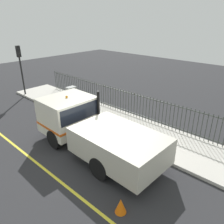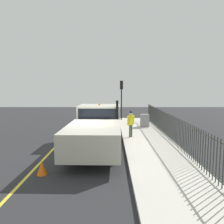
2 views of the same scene
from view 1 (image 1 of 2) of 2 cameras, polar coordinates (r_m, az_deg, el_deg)
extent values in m
plane|color=#2B2B2D|center=(10.33, -4.70, -12.07)|extent=(51.55, 51.55, 0.00)
cube|color=beige|center=(12.51, 6.96, -4.91)|extent=(3.00, 23.43, 0.14)
cube|color=yellow|center=(9.41, -13.77, -16.88)|extent=(0.12, 21.09, 0.01)
cube|color=silver|center=(11.58, -11.38, -0.50)|extent=(2.53, 2.17, 1.78)
cube|color=black|center=(11.42, -11.53, 1.29)|extent=(2.33, 2.21, 0.78)
cube|color=beige|center=(9.32, 1.78, -8.56)|extent=(2.57, 4.02, 1.13)
cube|color=silver|center=(12.76, -14.09, -2.08)|extent=(2.36, 0.26, 0.36)
cube|color=#DB5914|center=(11.74, -11.23, -2.24)|extent=(2.55, 2.19, 0.12)
cylinder|color=black|center=(11.21, -14.73, -6.80)|extent=(0.32, 0.97, 0.96)
cylinder|color=black|center=(12.33, -5.97, -3.16)|extent=(0.32, 0.97, 0.96)
cylinder|color=black|center=(9.00, -3.22, -14.36)|extent=(0.32, 0.97, 0.96)
cylinder|color=black|center=(10.36, 5.95, -8.79)|extent=(0.32, 0.97, 0.96)
sphere|color=orange|center=(11.23, -11.76, 3.88)|extent=(0.12, 0.12, 0.12)
cylinder|color=black|center=(11.28, -3.54, 0.28)|extent=(0.14, 0.14, 2.14)
cube|color=yellow|center=(13.15, -5.85, 2.29)|extent=(0.48, 0.50, 0.60)
sphere|color=tan|center=(13.00, -5.92, 3.98)|extent=(0.22, 0.22, 0.22)
sphere|color=#14193F|center=(12.98, -5.94, 4.31)|extent=(0.21, 0.21, 0.21)
cylinder|color=#4C6047|center=(13.50, -5.73, -0.37)|extent=(0.12, 0.12, 0.81)
cylinder|color=#4C6047|center=(13.34, -5.73, -0.67)|extent=(0.12, 0.12, 0.81)
cylinder|color=yellow|center=(13.41, -5.85, 2.59)|extent=(0.09, 0.09, 0.57)
cylinder|color=yellow|center=(12.91, -5.84, 1.73)|extent=(0.09, 0.09, 0.57)
cylinder|color=#2D332D|center=(11.80, 26.43, -4.54)|extent=(0.04, 0.04, 1.58)
cylinder|color=#2D332D|center=(11.85, 25.41, -4.23)|extent=(0.04, 0.04, 1.58)
cylinder|color=#2D332D|center=(11.90, 24.39, -3.91)|extent=(0.04, 0.04, 1.58)
cylinder|color=#2D332D|center=(11.96, 23.38, -3.60)|extent=(0.04, 0.04, 1.58)
cylinder|color=#2D332D|center=(12.02, 22.38, -3.29)|extent=(0.04, 0.04, 1.58)
cylinder|color=#2D332D|center=(12.08, 21.40, -2.98)|extent=(0.04, 0.04, 1.58)
cylinder|color=#2D332D|center=(12.15, 20.42, -2.67)|extent=(0.04, 0.04, 1.58)
cylinder|color=#2D332D|center=(12.22, 19.46, -2.37)|extent=(0.04, 0.04, 1.58)
cylinder|color=#2D332D|center=(12.30, 18.51, -2.07)|extent=(0.04, 0.04, 1.58)
cylinder|color=#2D332D|center=(12.38, 17.57, -1.77)|extent=(0.04, 0.04, 1.58)
cylinder|color=#2D332D|center=(12.46, 16.65, -1.48)|extent=(0.04, 0.04, 1.58)
cylinder|color=#2D332D|center=(12.55, 15.73, -1.19)|extent=(0.04, 0.04, 1.58)
cylinder|color=#2D332D|center=(12.64, 14.83, -0.90)|extent=(0.04, 0.04, 1.58)
cylinder|color=#2D332D|center=(12.73, 13.94, -0.62)|extent=(0.04, 0.04, 1.58)
cylinder|color=#2D332D|center=(12.83, 13.07, -0.34)|extent=(0.04, 0.04, 1.58)
cylinder|color=#2D332D|center=(12.93, 12.21, -0.06)|extent=(0.04, 0.04, 1.58)
cylinder|color=#2D332D|center=(13.03, 11.36, 0.21)|extent=(0.04, 0.04, 1.58)
cylinder|color=#2D332D|center=(13.14, 10.53, 0.47)|extent=(0.04, 0.04, 1.58)
cylinder|color=#2D332D|center=(13.25, 9.71, 0.73)|extent=(0.04, 0.04, 1.58)
cylinder|color=#2D332D|center=(13.36, 8.90, 0.99)|extent=(0.04, 0.04, 1.58)
cylinder|color=#2D332D|center=(13.47, 8.11, 1.24)|extent=(0.04, 0.04, 1.58)
cylinder|color=#2D332D|center=(13.59, 7.33, 1.49)|extent=(0.04, 0.04, 1.58)
cylinder|color=#2D332D|center=(13.71, 6.56, 1.74)|extent=(0.04, 0.04, 1.58)
cylinder|color=#2D332D|center=(13.84, 5.81, 1.97)|extent=(0.04, 0.04, 1.58)
cylinder|color=#2D332D|center=(13.96, 5.07, 2.21)|extent=(0.04, 0.04, 1.58)
cylinder|color=#2D332D|center=(14.09, 4.34, 2.44)|extent=(0.04, 0.04, 1.58)
cylinder|color=#2D332D|center=(14.22, 3.63, 2.66)|extent=(0.04, 0.04, 1.58)
cylinder|color=#2D332D|center=(14.35, 2.93, 2.88)|extent=(0.04, 0.04, 1.58)
cylinder|color=#2D332D|center=(14.49, 2.24, 3.10)|extent=(0.04, 0.04, 1.58)
cylinder|color=#2D332D|center=(14.63, 1.56, 3.31)|extent=(0.04, 0.04, 1.58)
cylinder|color=#2D332D|center=(14.77, 0.90, 3.52)|extent=(0.04, 0.04, 1.58)
cylinder|color=#2D332D|center=(14.91, 0.25, 3.72)|extent=(0.04, 0.04, 1.58)
cylinder|color=#2D332D|center=(15.05, -0.39, 3.92)|extent=(0.04, 0.04, 1.58)
cylinder|color=#2D332D|center=(15.20, -1.02, 4.11)|extent=(0.04, 0.04, 1.58)
cylinder|color=#2D332D|center=(15.35, -1.63, 4.30)|extent=(0.04, 0.04, 1.58)
cylinder|color=#2D332D|center=(15.50, -2.24, 4.49)|extent=(0.04, 0.04, 1.58)
cylinder|color=#2D332D|center=(15.65, -2.83, 4.67)|extent=(0.04, 0.04, 1.58)
cylinder|color=#2D332D|center=(15.80, -3.41, 4.85)|extent=(0.04, 0.04, 1.58)
cylinder|color=#2D332D|center=(15.96, -3.98, 5.02)|extent=(0.04, 0.04, 1.58)
cylinder|color=#2D332D|center=(16.11, -4.54, 5.19)|extent=(0.04, 0.04, 1.58)
cylinder|color=#2D332D|center=(16.27, -5.09, 5.36)|extent=(0.04, 0.04, 1.58)
cylinder|color=#2D332D|center=(16.43, -5.63, 5.52)|extent=(0.04, 0.04, 1.58)
cylinder|color=#2D332D|center=(16.59, -6.16, 5.68)|extent=(0.04, 0.04, 1.58)
cylinder|color=#2D332D|center=(16.76, -6.68, 5.84)|extent=(0.04, 0.04, 1.58)
cylinder|color=#2D332D|center=(16.92, -7.19, 5.99)|extent=(0.04, 0.04, 1.58)
cylinder|color=#2D332D|center=(17.09, -7.68, 6.14)|extent=(0.04, 0.04, 1.58)
cylinder|color=#2D332D|center=(17.25, -8.17, 6.28)|extent=(0.04, 0.04, 1.58)
cylinder|color=#2D332D|center=(17.42, -8.66, 6.42)|extent=(0.04, 0.04, 1.58)
cylinder|color=#2D332D|center=(17.59, -9.13, 6.56)|extent=(0.04, 0.04, 1.58)
cylinder|color=#2D332D|center=(17.76, -9.59, 6.70)|extent=(0.04, 0.04, 1.58)
cylinder|color=#2D332D|center=(17.94, -10.04, 6.83)|extent=(0.04, 0.04, 1.58)
cylinder|color=#2D332D|center=(18.11, -10.49, 6.96)|extent=(0.04, 0.04, 1.58)
cylinder|color=#2D332D|center=(18.29, -10.93, 7.09)|extent=(0.04, 0.04, 1.58)
cylinder|color=#2D332D|center=(18.46, -11.36, 7.21)|extent=(0.04, 0.04, 1.58)
cylinder|color=#2D332D|center=(18.64, -11.78, 7.33)|extent=(0.04, 0.04, 1.58)
cylinder|color=#2D332D|center=(18.82, -12.19, 7.45)|extent=(0.04, 0.04, 1.58)
cylinder|color=#2D332D|center=(19.00, -12.60, 7.57)|extent=(0.04, 0.04, 1.58)
cylinder|color=#2D332D|center=(19.18, -13.00, 7.68)|extent=(0.04, 0.04, 1.58)
cylinder|color=#2D332D|center=(19.36, -13.39, 7.79)|extent=(0.04, 0.04, 1.58)
cylinder|color=#2D332D|center=(19.54, -13.77, 7.90)|extent=(0.04, 0.04, 1.58)
cylinder|color=#2D332D|center=(19.72, -14.15, 8.01)|extent=(0.04, 0.04, 1.58)
cylinder|color=#2D332D|center=(19.91, -14.52, 8.11)|extent=(0.04, 0.04, 1.58)
cube|color=#2D332D|center=(12.90, 10.74, 3.18)|extent=(0.04, 19.92, 0.04)
cube|color=#2D332D|center=(13.38, 10.34, -1.89)|extent=(0.04, 19.92, 0.04)
cylinder|color=black|center=(19.00, -22.52, 9.89)|extent=(0.12, 0.12, 3.85)
cube|color=black|center=(18.74, -23.25, 14.32)|extent=(0.32, 0.23, 0.85)
sphere|color=red|center=(18.71, -23.38, 15.08)|extent=(0.16, 0.16, 0.16)
sphere|color=yellow|center=(18.74, -23.25, 14.32)|extent=(0.16, 0.16, 0.16)
sphere|color=green|center=(18.78, -23.12, 13.55)|extent=(0.16, 0.16, 0.16)
cube|color=gray|center=(16.93, -10.54, 4.79)|extent=(0.70, 0.47, 1.02)
cone|color=orange|center=(7.87, 2.29, -23.21)|extent=(0.39, 0.39, 0.56)
camera|label=2|loc=(8.73, 70.97, -11.02)|focal=35.02mm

